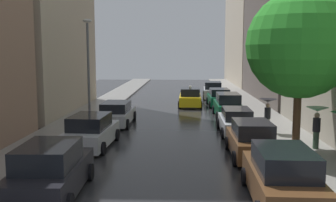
{
  "coord_description": "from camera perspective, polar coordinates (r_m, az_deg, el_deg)",
  "views": [
    {
      "loc": [
        0.72,
        -7.3,
        4.8
      ],
      "look_at": [
        -0.54,
        23.88,
        0.85
      ],
      "focal_mm": 41.65,
      "sensor_mm": 36.0,
      "label": 1
    }
  ],
  "objects": [
    {
      "name": "sidewalk_right",
      "position": [
        32.18,
        12.64,
        -1.41
      ],
      "size": [
        3.0,
        72.0,
        0.15
      ],
      "primitive_type": "cube",
      "color": "gray",
      "rests_on": "ground"
    },
    {
      "name": "building_right_far",
      "position": [
        60.76,
        12.37,
        13.25
      ],
      "size": [
        6.0,
        21.15,
        22.71
      ],
      "primitive_type": "cube",
      "color": "#B2A38C",
      "rests_on": "ground"
    },
    {
      "name": "sidewalk_left",
      "position": [
        32.47,
        -10.56,
        -1.28
      ],
      "size": [
        3.0,
        72.0,
        0.15
      ],
      "primitive_type": "cube",
      "color": "gray",
      "rests_on": "ground"
    },
    {
      "name": "parked_car_right_nearest",
      "position": [
        13.07,
        16.39,
        -10.71
      ],
      "size": [
        2.2,
        4.81,
        1.82
      ],
      "rotation": [
        0.0,
        0.0,
        1.55
      ],
      "color": "brown",
      "rests_on": "ground"
    },
    {
      "name": "taxi_midroad",
      "position": [
        34.61,
        3.27,
        0.51
      ],
      "size": [
        2.13,
        4.59,
        1.81
      ],
      "rotation": [
        0.0,
        0.0,
        1.55
      ],
      "color": "yellow",
      "rests_on": "ground"
    },
    {
      "name": "pedestrian_foreground",
      "position": [
        19.99,
        20.96,
        -2.4
      ],
      "size": [
        1.03,
        1.03,
        2.02
      ],
      "rotation": [
        0.0,
        0.0,
        1.41
      ],
      "color": "#38513D",
      "rests_on": "sidewalk_right"
    },
    {
      "name": "pedestrian_near_tree",
      "position": [
        23.24,
        14.39,
        -0.97
      ],
      "size": [
        1.02,
        1.02,
        1.96
      ],
      "rotation": [
        0.0,
        0.0,
        2.84
      ],
      "color": "gray",
      "rests_on": "sidewalk_right"
    },
    {
      "name": "parked_car_right_third",
      "position": [
        23.26,
        9.93,
        -2.99
      ],
      "size": [
        1.99,
        4.51,
        1.53
      ],
      "rotation": [
        0.0,
        0.0,
        1.57
      ],
      "color": "#B2B7BF",
      "rests_on": "ground"
    },
    {
      "name": "parked_car_left_nearest",
      "position": [
        13.73,
        -16.84,
        -9.86
      ],
      "size": [
        2.29,
        4.71,
        1.81
      ],
      "rotation": [
        0.0,
        0.0,
        1.61
      ],
      "color": "black",
      "rests_on": "ground"
    },
    {
      "name": "lamp_post_left",
      "position": [
        26.18,
        -11.6,
        5.46
      ],
      "size": [
        0.6,
        0.28,
        6.78
      ],
      "color": "#595B60",
      "rests_on": "sidewalk_left"
    },
    {
      "name": "parked_car_right_fourth",
      "position": [
        29.06,
        8.74,
        -0.72
      ],
      "size": [
        2.01,
        4.75,
        1.79
      ],
      "rotation": [
        0.0,
        0.0,
        1.58
      ],
      "color": "#0C4C2D",
      "rests_on": "ground"
    },
    {
      "name": "building_right_mid",
      "position": [
        40.76,
        17.33,
        12.42
      ],
      "size": [
        6.0,
        18.31,
        17.45
      ],
      "primitive_type": "cube",
      "color": "#564C47",
      "rests_on": "ground"
    },
    {
      "name": "parked_car_right_fifth",
      "position": [
        34.75,
        7.48,
        0.45
      ],
      "size": [
        2.11,
        4.17,
        1.59
      ],
      "rotation": [
        0.0,
        0.0,
        1.6
      ],
      "color": "#0C4C2D",
      "rests_on": "ground"
    },
    {
      "name": "parked_car_right_sixth",
      "position": [
        40.47,
        6.57,
        1.52
      ],
      "size": [
        2.24,
        4.85,
        1.75
      ],
      "rotation": [
        0.0,
        0.0,
        1.52
      ],
      "color": "#B2B7BF",
      "rests_on": "ground"
    },
    {
      "name": "ground_plane",
      "position": [
        31.68,
        0.98,
        -1.54
      ],
      "size": [
        28.0,
        72.0,
        0.04
      ],
      "primitive_type": "cube",
      "color": "#262629"
    },
    {
      "name": "street_tree_right",
      "position": [
        18.95,
        18.73,
        7.77
      ],
      "size": [
        4.93,
        4.93,
        7.43
      ],
      "color": "#513823",
      "rests_on": "sidewalk_right"
    },
    {
      "name": "parked_car_left_third",
      "position": [
        26.03,
        -7.54,
        -1.86
      ],
      "size": [
        2.15,
        4.78,
        1.53
      ],
      "rotation": [
        0.0,
        0.0,
        1.55
      ],
      "color": "#B2B7BF",
      "rests_on": "ground"
    },
    {
      "name": "parked_car_left_second",
      "position": [
        20.04,
        -11.23,
        -4.47
      ],
      "size": [
        2.3,
        4.68,
        1.69
      ],
      "rotation": [
        0.0,
        0.0,
        1.53
      ],
      "color": "#B2B7BF",
      "rests_on": "ground"
    },
    {
      "name": "parked_car_right_second",
      "position": [
        18.18,
        12.13,
        -5.68
      ],
      "size": [
        2.06,
        4.23,
        1.7
      ],
      "rotation": [
        0.0,
        0.0,
        1.58
      ],
      "color": "brown",
      "rests_on": "ground"
    }
  ]
}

